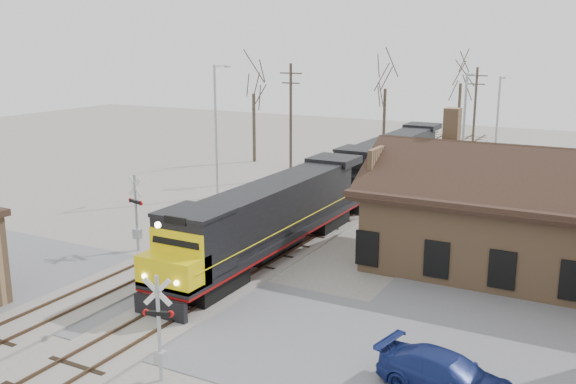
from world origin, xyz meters
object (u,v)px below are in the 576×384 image
object	(u,v)px
locomotive_lead	(267,219)
parked_car	(448,376)
locomotive_trailing	(389,161)
depot	(519,224)

from	to	relation	value
locomotive_lead	parked_car	distance (m)	15.15
locomotive_lead	locomotive_trailing	xyz separation A→B (m)	(0.00, 19.18, -0.00)
depot	parked_car	xyz separation A→B (m)	(0.07, -13.54, -1.71)
locomotive_trailing	depot	bearing A→B (deg)	-50.77
locomotive_trailing	parked_car	size ratio (longest dim) A/B	3.93
parked_car	locomotive_lead	bearing A→B (deg)	65.19
depot	locomotive_lead	distance (m)	12.81
locomotive_lead	parked_car	bearing A→B (deg)	-36.86
depot	parked_car	world-z (taller)	depot
depot	parked_car	bearing A→B (deg)	-89.70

